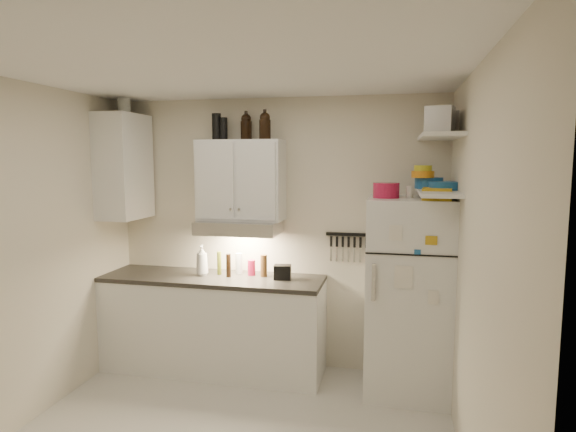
# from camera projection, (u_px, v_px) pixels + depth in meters

# --- Properties ---
(ceiling) EXTENTS (3.20, 3.00, 0.02)m
(ceiling) POSITION_uv_depth(u_px,v_px,m) (219.00, 66.00, 3.07)
(ceiling) COLOR white
(ceiling) RESTS_ON ground
(back_wall) EXTENTS (3.20, 0.02, 2.60)m
(back_wall) POSITION_uv_depth(u_px,v_px,m) (277.00, 234.00, 4.69)
(back_wall) COLOR beige
(back_wall) RESTS_ON ground
(left_wall) EXTENTS (0.02, 3.00, 2.60)m
(left_wall) POSITION_uv_depth(u_px,v_px,m) (18.00, 257.00, 3.57)
(left_wall) COLOR beige
(left_wall) RESTS_ON ground
(right_wall) EXTENTS (0.02, 3.00, 2.60)m
(right_wall) POSITION_uv_depth(u_px,v_px,m) (477.00, 280.00, 2.87)
(right_wall) COLOR beige
(right_wall) RESTS_ON ground
(base_cabinet) EXTENTS (2.10, 0.60, 0.88)m
(base_cabinet) POSITION_uv_depth(u_px,v_px,m) (213.00, 325.00, 4.61)
(base_cabinet) COLOR white
(base_cabinet) RESTS_ON floor
(countertop) EXTENTS (2.10, 0.62, 0.04)m
(countertop) POSITION_uv_depth(u_px,v_px,m) (213.00, 278.00, 4.55)
(countertop) COLOR #2D2B27
(countertop) RESTS_ON base_cabinet
(upper_cabinet) EXTENTS (0.80, 0.33, 0.75)m
(upper_cabinet) POSITION_uv_depth(u_px,v_px,m) (241.00, 180.00, 4.52)
(upper_cabinet) COLOR white
(upper_cabinet) RESTS_ON back_wall
(side_cabinet) EXTENTS (0.33, 0.55, 1.00)m
(side_cabinet) POSITION_uv_depth(u_px,v_px,m) (124.00, 167.00, 4.62)
(side_cabinet) COLOR white
(side_cabinet) RESTS_ON left_wall
(range_hood) EXTENTS (0.76, 0.46, 0.12)m
(range_hood) POSITION_uv_depth(u_px,v_px,m) (239.00, 227.00, 4.51)
(range_hood) COLOR silver
(range_hood) RESTS_ON back_wall
(fridge) EXTENTS (0.70, 0.68, 1.70)m
(fridge) POSITION_uv_depth(u_px,v_px,m) (408.00, 296.00, 4.13)
(fridge) COLOR white
(fridge) RESTS_ON floor
(shelf_hi) EXTENTS (0.30, 0.95, 0.03)m
(shelf_hi) POSITION_uv_depth(u_px,v_px,m) (440.00, 136.00, 3.80)
(shelf_hi) COLOR white
(shelf_hi) RESTS_ON right_wall
(shelf_lo) EXTENTS (0.30, 0.95, 0.03)m
(shelf_lo) POSITION_uv_depth(u_px,v_px,m) (437.00, 192.00, 3.85)
(shelf_lo) COLOR white
(shelf_lo) RESTS_ON right_wall
(knife_strip) EXTENTS (0.42, 0.02, 0.03)m
(knife_strip) POSITION_uv_depth(u_px,v_px,m) (348.00, 234.00, 4.51)
(knife_strip) COLOR black
(knife_strip) RESTS_ON back_wall
(dutch_oven) EXTENTS (0.28, 0.28, 0.13)m
(dutch_oven) POSITION_uv_depth(u_px,v_px,m) (386.00, 190.00, 4.02)
(dutch_oven) COLOR #AD143A
(dutch_oven) RESTS_ON fridge
(book_stack) EXTENTS (0.25, 0.30, 0.09)m
(book_stack) POSITION_uv_depth(u_px,v_px,m) (437.00, 194.00, 3.83)
(book_stack) COLOR gold
(book_stack) RESTS_ON fridge
(spice_jar) EXTENTS (0.07, 0.07, 0.10)m
(spice_jar) POSITION_uv_depth(u_px,v_px,m) (410.00, 192.00, 4.01)
(spice_jar) COLOR silver
(spice_jar) RESTS_ON fridge
(stock_pot) EXTENTS (0.32, 0.32, 0.19)m
(stock_pot) POSITION_uv_depth(u_px,v_px,m) (442.00, 125.00, 4.05)
(stock_pot) COLOR silver
(stock_pot) RESTS_ON shelf_hi
(tin_a) EXTENTS (0.22, 0.21, 0.18)m
(tin_a) POSITION_uv_depth(u_px,v_px,m) (444.00, 123.00, 3.73)
(tin_a) COLOR #AAAAAD
(tin_a) RESTS_ON shelf_hi
(tin_b) EXTENTS (0.23, 0.23, 0.19)m
(tin_b) POSITION_uv_depth(u_px,v_px,m) (440.00, 120.00, 3.54)
(tin_b) COLOR #AAAAAD
(tin_b) RESTS_ON shelf_hi
(bowl_teal) EXTENTS (0.23, 0.23, 0.09)m
(bowl_teal) POSITION_uv_depth(u_px,v_px,m) (429.00, 183.00, 4.06)
(bowl_teal) COLOR #1B5998
(bowl_teal) RESTS_ON shelf_lo
(bowl_orange) EXTENTS (0.19, 0.19, 0.06)m
(bowl_orange) POSITION_uv_depth(u_px,v_px,m) (423.00, 174.00, 4.00)
(bowl_orange) COLOR orange
(bowl_orange) RESTS_ON bowl_teal
(bowl_yellow) EXTENTS (0.15, 0.15, 0.05)m
(bowl_yellow) POSITION_uv_depth(u_px,v_px,m) (423.00, 168.00, 4.00)
(bowl_yellow) COLOR gold
(bowl_yellow) RESTS_ON bowl_orange
(plates) EXTENTS (0.29, 0.29, 0.07)m
(plates) POSITION_uv_depth(u_px,v_px,m) (445.00, 186.00, 3.90)
(plates) COLOR #1B5998
(plates) RESTS_ON shelf_lo
(growler_a) EXTENTS (0.11, 0.11, 0.25)m
(growler_a) POSITION_uv_depth(u_px,v_px,m) (246.00, 127.00, 4.51)
(growler_a) COLOR black
(growler_a) RESTS_ON upper_cabinet
(growler_b) EXTENTS (0.13, 0.13, 0.25)m
(growler_b) POSITION_uv_depth(u_px,v_px,m) (265.00, 125.00, 4.35)
(growler_b) COLOR black
(growler_b) RESTS_ON upper_cabinet
(thermos_a) EXTENTS (0.09, 0.09, 0.21)m
(thermos_a) POSITION_uv_depth(u_px,v_px,m) (224.00, 129.00, 4.53)
(thermos_a) COLOR black
(thermos_a) RESTS_ON upper_cabinet
(thermos_b) EXTENTS (0.11, 0.11, 0.25)m
(thermos_b) POSITION_uv_depth(u_px,v_px,m) (217.00, 127.00, 4.55)
(thermos_b) COLOR black
(thermos_b) RESTS_ON upper_cabinet
(side_jar) EXTENTS (0.14, 0.14, 0.16)m
(side_jar) POSITION_uv_depth(u_px,v_px,m) (124.00, 106.00, 4.58)
(side_jar) COLOR silver
(side_jar) RESTS_ON side_cabinet
(soap_bottle) EXTENTS (0.13, 0.13, 0.33)m
(soap_bottle) POSITION_uv_depth(u_px,v_px,m) (202.00, 258.00, 4.57)
(soap_bottle) COLOR white
(soap_bottle) RESTS_ON countertop
(pepper_mill) EXTENTS (0.08, 0.08, 0.21)m
(pepper_mill) POSITION_uv_depth(u_px,v_px,m) (264.00, 266.00, 4.53)
(pepper_mill) COLOR brown
(pepper_mill) RESTS_ON countertop
(oil_bottle) EXTENTS (0.05, 0.05, 0.22)m
(oil_bottle) POSITION_uv_depth(u_px,v_px,m) (219.00, 263.00, 4.61)
(oil_bottle) COLOR #505916
(oil_bottle) RESTS_ON countertop
(vinegar_bottle) EXTENTS (0.06, 0.06, 0.22)m
(vinegar_bottle) POSITION_uv_depth(u_px,v_px,m) (228.00, 265.00, 4.51)
(vinegar_bottle) COLOR black
(vinegar_bottle) RESTS_ON countertop
(clear_bottle) EXTENTS (0.08, 0.08, 0.20)m
(clear_bottle) POSITION_uv_depth(u_px,v_px,m) (239.00, 263.00, 4.64)
(clear_bottle) COLOR silver
(clear_bottle) RESTS_ON countertop
(red_jar) EXTENTS (0.09, 0.09, 0.15)m
(red_jar) POSITION_uv_depth(u_px,v_px,m) (251.00, 268.00, 4.58)
(red_jar) COLOR #AD143A
(red_jar) RESTS_ON countertop
(caddy) EXTENTS (0.17, 0.13, 0.13)m
(caddy) POSITION_uv_depth(u_px,v_px,m) (283.00, 272.00, 4.43)
(caddy) COLOR black
(caddy) RESTS_ON countertop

